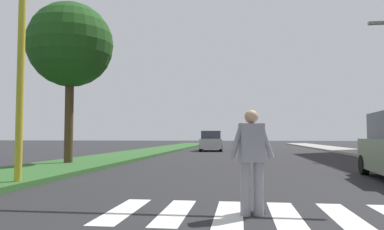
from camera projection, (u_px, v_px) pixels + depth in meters
name	position (u px, v px, depth m)	size (l,w,h in m)	color
ground_plane	(249.00, 152.00, 29.05)	(140.00, 140.00, 0.00)	#262628
crosswalk	(286.00, 215.00, 5.93)	(5.85, 2.20, 0.01)	silver
median_strip	(149.00, 152.00, 28.06)	(3.49, 64.00, 0.15)	#2D5B28
tree_mid	(70.00, 45.00, 15.86)	(3.62, 3.62, 6.85)	#4C3823
sidewalk_right	(363.00, 153.00, 26.06)	(3.00, 64.00, 0.15)	#9E9991
traffic_light_gantry	(132.00, 8.00, 9.00)	(9.62, 0.30, 6.00)	gold
pedestrian_performer	(252.00, 157.00, 5.95)	(0.74, 0.32, 1.69)	gray
sedan_midblock	(211.00, 142.00, 31.37)	(2.11, 4.18, 1.69)	#B7B7BC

